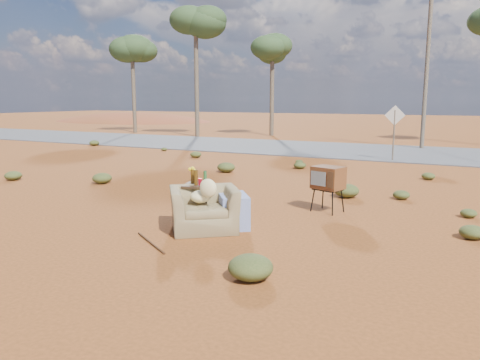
% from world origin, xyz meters
% --- Properties ---
extents(ground, '(140.00, 140.00, 0.00)m').
position_xyz_m(ground, '(0.00, 0.00, 0.00)').
color(ground, '#974A1E').
rests_on(ground, ground).
extents(highway, '(140.00, 7.00, 0.04)m').
position_xyz_m(highway, '(0.00, 15.00, 0.02)').
color(highway, '#565659').
rests_on(highway, ground).
extents(dirt_mound, '(26.00, 18.00, 2.00)m').
position_xyz_m(dirt_mound, '(-30.00, 34.00, 0.00)').
color(dirt_mound, brown).
rests_on(dirt_mound, ground).
extents(armchair, '(1.57, 1.61, 1.08)m').
position_xyz_m(armchair, '(0.08, 0.24, 0.50)').
color(armchair, olive).
rests_on(armchair, ground).
extents(tv_unit, '(0.73, 0.66, 1.00)m').
position_xyz_m(tv_unit, '(1.65, 2.58, 0.74)').
color(tv_unit, black).
rests_on(tv_unit, ground).
extents(side_table, '(0.67, 0.67, 1.09)m').
position_xyz_m(side_table, '(-0.39, 0.55, 0.81)').
color(side_table, '#321D12').
rests_on(side_table, ground).
extents(rusty_bar, '(1.12, 0.76, 0.04)m').
position_xyz_m(rusty_bar, '(-0.36, -0.99, 0.02)').
color(rusty_bar, '#4A2813').
rests_on(rusty_bar, ground).
extents(road_sign, '(0.78, 0.06, 2.19)m').
position_xyz_m(road_sign, '(1.50, 12.00, 1.50)').
color(road_sign, brown).
rests_on(road_sign, ground).
extents(eucalyptus_far_left, '(3.20, 3.20, 7.10)m').
position_xyz_m(eucalyptus_far_left, '(-18.00, 20.00, 5.94)').
color(eucalyptus_far_left, brown).
rests_on(eucalyptus_far_left, ground).
extents(eucalyptus_left, '(3.20, 3.20, 8.10)m').
position_xyz_m(eucalyptus_left, '(-12.00, 19.00, 6.92)').
color(eucalyptus_left, brown).
rests_on(eucalyptus_left, ground).
extents(eucalyptus_near_left, '(3.20, 3.20, 6.60)m').
position_xyz_m(eucalyptus_near_left, '(-8.00, 22.00, 5.45)').
color(eucalyptus_near_left, brown).
rests_on(eucalyptus_near_left, ground).
extents(utility_pole_center, '(1.40, 0.20, 8.00)m').
position_xyz_m(utility_pole_center, '(2.00, 17.50, 4.15)').
color(utility_pole_center, brown).
rests_on(utility_pole_center, ground).
extents(scrub_patch, '(17.49, 8.07, 0.33)m').
position_xyz_m(scrub_patch, '(-0.82, 4.41, 0.14)').
color(scrub_patch, '#4E5324').
rests_on(scrub_patch, ground).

